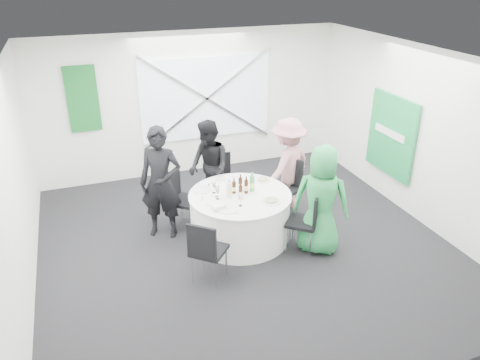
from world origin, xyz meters
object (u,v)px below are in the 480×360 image
object	(u,v)px
person_woman_pink	(287,166)
person_woman_green	(321,200)
banquet_table	(240,216)
green_water_bottle	(252,184)
chair_back_left	(180,194)
clear_water_bottle	(229,191)
chair_front_right	(308,217)
person_man_back_left	(161,183)
person_man_back	(209,167)
chair_back_right	(287,183)
chair_front_left	(206,248)
chair_back	(221,175)

from	to	relation	value
person_woman_pink	person_woman_green	distance (m)	1.31
banquet_table	green_water_bottle	world-z (taller)	green_water_bottle
chair_back_left	clear_water_bottle	distance (m)	0.98
person_woman_green	chair_front_right	bearing A→B (deg)	23.83
person_man_back_left	clear_water_bottle	bearing A→B (deg)	-7.08
chair_front_right	person_man_back	distance (m)	1.99
person_woman_green	green_water_bottle	bearing A→B (deg)	-8.78
person_man_back_left	person_woman_green	world-z (taller)	person_man_back_left
chair_back_right	chair_front_left	distance (m)	2.27
chair_back_left	chair_back_right	bearing A→B (deg)	-55.99
banquet_table	chair_front_left	xyz separation A→B (m)	(-0.81, -0.91, 0.17)
chair_back_right	person_woman_pink	xyz separation A→B (m)	(0.06, 0.15, 0.24)
chair_back_right	person_man_back_left	distance (m)	2.12
chair_back_right	chair_front_right	world-z (taller)	chair_back_right
chair_back_right	chair_front_left	size ratio (longest dim) A/B	1.06
chair_back_left	person_man_back	distance (m)	0.73
banquet_table	green_water_bottle	size ratio (longest dim) A/B	5.07
chair_back	person_woman_pink	xyz separation A→B (m)	(0.97, -0.64, 0.30)
banquet_table	chair_back	size ratio (longest dim) A/B	1.73
chair_back_left	chair_front_left	bearing A→B (deg)	-140.11
chair_front_left	person_woman_pink	xyz separation A→B (m)	(1.87, 1.51, 0.27)
chair_back_left	person_man_back_left	distance (m)	0.48
banquet_table	person_man_back_left	xyz separation A→B (m)	(-1.09, 0.52, 0.51)
person_man_back	green_water_bottle	world-z (taller)	person_man_back
chair_back	chair_back_left	size ratio (longest dim) A/B	0.93
chair_back_right	person_man_back_left	size ratio (longest dim) A/B	0.56
green_water_bottle	chair_front_right	bearing A→B (deg)	-49.99
chair_back_left	green_water_bottle	xyz separation A→B (m)	(0.99, -0.62, 0.31)
banquet_table	chair_back_right	size ratio (longest dim) A/B	1.57
person_man_back_left	person_woman_green	xyz separation A→B (m)	(2.08, -1.23, -0.06)
person_man_back_left	green_water_bottle	bearing A→B (deg)	5.66
chair_back_left	person_man_back_left	world-z (taller)	person_man_back_left
person_man_back	green_water_bottle	bearing A→B (deg)	12.00
person_woman_green	green_water_bottle	world-z (taller)	person_woman_green
chair_back	chair_front_left	xyz separation A→B (m)	(-0.90, -2.15, 0.03)
person_woman_green	green_water_bottle	distance (m)	1.08
chair_front_left	chair_back_left	bearing A→B (deg)	-49.67
green_water_bottle	chair_back	bearing A→B (deg)	95.52
chair_back_right	person_man_back	world-z (taller)	person_man_back
chair_back	person_woman_pink	bearing A→B (deg)	-28.78
chair_back_left	banquet_table	bearing A→B (deg)	-90.00
chair_front_left	person_woman_green	xyz separation A→B (m)	(1.79, 0.20, 0.28)
clear_water_bottle	chair_back_right	bearing A→B (deg)	22.92
chair_front_right	green_water_bottle	distance (m)	0.99
clear_water_bottle	chair_back_left	bearing A→B (deg)	128.56
person_woman_green	person_woman_pink	bearing A→B (deg)	-58.04
chair_front_right	clear_water_bottle	bearing A→B (deg)	-82.07
chair_back_left	chair_back_right	world-z (taller)	chair_back_right
person_woman_pink	clear_water_bottle	world-z (taller)	person_woman_pink
chair_back	clear_water_bottle	distance (m)	1.37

